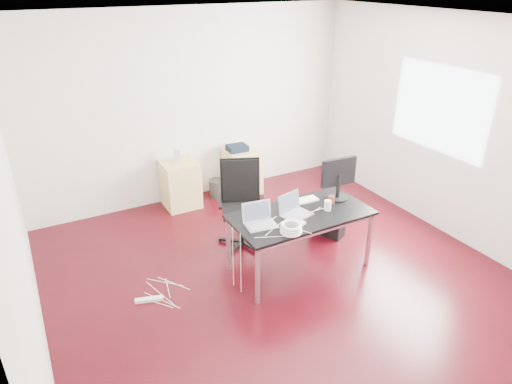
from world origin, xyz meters
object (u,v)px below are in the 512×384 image
filing_cabinet_left (180,184)px  pc_tower (328,219)px  desk (301,217)px  office_chair (241,200)px  filing_cabinet_right (242,171)px

filing_cabinet_left → pc_tower: bearing=-50.3°
desk → pc_tower: size_ratio=3.56×
desk → office_chair: (-0.33, 0.85, -0.07)m
pc_tower → desk: bearing=-172.4°
desk → filing_cabinet_right: bearing=80.5°
filing_cabinet_right → desk: bearing=-99.5°
office_chair → pc_tower: bearing=3.5°
desk → pc_tower: (0.77, 0.47, -0.46)m
filing_cabinet_left → filing_cabinet_right: same height
filing_cabinet_right → pc_tower: filing_cabinet_right is taller
desk → filing_cabinet_left: bearing=106.9°
desk → filing_cabinet_left: (-0.67, 2.19, -0.33)m
office_chair → filing_cabinet_right: office_chair is taller
desk → office_chair: bearing=111.1°
pc_tower → filing_cabinet_left: bearing=105.9°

